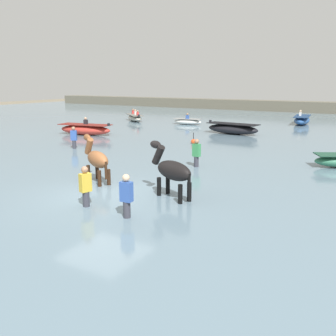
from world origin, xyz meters
The scene contains 15 objects.
ground_plane centered at (0.00, 0.00, 0.00)m, with size 120.00×120.00×0.00m, color #756B56.
water_surface centered at (0.00, 10.00, 0.21)m, with size 90.00×90.00×0.43m, color slate.
horse_lead_chestnut centered at (-1.19, 1.07, 1.23)m, with size 1.86×1.14×2.08m.
horse_trailing_black centered at (2.08, 0.84, 1.26)m, with size 1.95×1.02×2.14m.
boat_mid_channel centered at (1.08, 24.42, 0.78)m, with size 1.63×3.77×1.19m.
boat_distant_east centered at (-1.73, 15.62, 0.79)m, with size 3.83×1.58×0.87m.
boat_far_inshore centered at (-7.20, 19.21, 0.68)m, with size 2.52×1.09×0.97m.
boat_near_port centered at (-12.74, 19.20, 0.74)m, with size 3.14×2.90×1.07m.
boat_far_offshore centered at (-10.25, 10.06, 0.79)m, with size 3.97×1.90×1.19m.
person_wading_close centered at (0.75, 5.14, 0.87)m, with size 0.34×0.23×1.63m.
person_onlooker_right centered at (-6.95, 5.69, 0.87)m, with size 0.38×0.34×1.63m.
person_wading_mid centered at (1.94, -1.30, 0.87)m, with size 0.33×0.22×1.63m.
person_spectator_far centered at (0.36, -1.18, 0.87)m, with size 0.28×0.36×1.63m.
channel_buoy centered at (-2.10, 10.40, 0.58)m, with size 0.29×0.29×0.67m.
far_shoreline centered at (0.00, 37.92, 0.85)m, with size 80.00×2.40×1.69m, color #605B4C.
Camera 1 is at (7.77, -8.84, 3.99)m, focal length 39.93 mm.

